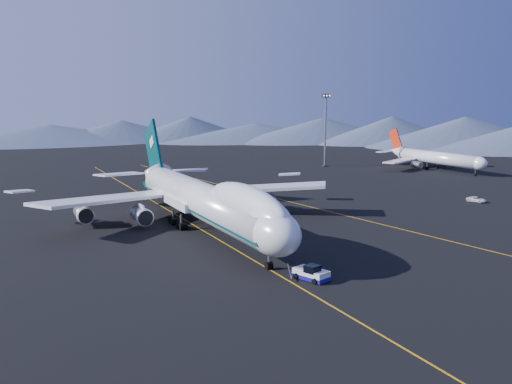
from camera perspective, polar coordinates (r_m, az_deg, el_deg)
name	(u,v)px	position (r m, az deg, el deg)	size (l,w,h in m)	color
ground	(203,231)	(104.60, -5.29, -3.88)	(500.00, 500.00, 0.00)	black
taxiway_line_main	(203,231)	(104.60, -5.29, -3.88)	(0.25, 220.00, 0.01)	orange
taxiway_line_side	(315,208)	(126.34, 5.96, -1.61)	(0.25, 200.00, 0.01)	orange
boeing_747	(203,199)	(103.48, -5.34, -0.74)	(59.62, 72.43, 19.37)	silver
pushback_tug	(311,274)	(76.85, 5.54, -8.21)	(3.98, 5.46, 2.14)	silver
second_jet	(433,158)	(204.64, 17.32, 3.30)	(41.50, 46.89, 13.34)	silver
service_van	(477,200)	(142.43, 21.20, -0.71)	(2.07, 4.49, 1.25)	silver
floodlight_mast	(325,130)	(205.01, 6.95, 6.18)	(3.17, 2.38, 25.67)	black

